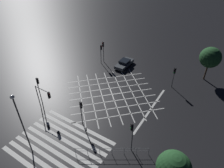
% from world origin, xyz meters
% --- Properties ---
extents(ground_plane, '(200.00, 200.00, 0.00)m').
position_xyz_m(ground_plane, '(0.00, 0.00, 0.00)').
color(ground_plane, black).
extents(road_markings, '(16.21, 23.42, 0.01)m').
position_xyz_m(road_markings, '(0.27, -7.17, 0.00)').
color(road_markings, silver).
rests_on(road_markings, ground_plane).
extents(traffic_light_nw_main, '(0.39, 0.36, 3.85)m').
position_xyz_m(traffic_light_nw_main, '(-7.00, 7.26, 2.76)').
color(traffic_light_nw_main, '#424244').
rests_on(traffic_light_nw_main, ground_plane).
extents(traffic_light_ne_cross, '(0.36, 0.39, 3.67)m').
position_xyz_m(traffic_light_ne_cross, '(7.23, 6.80, 2.63)').
color(traffic_light_ne_cross, '#424244').
rests_on(traffic_light_ne_cross, ground_plane).
extents(traffic_light_se_main, '(0.39, 0.36, 4.20)m').
position_xyz_m(traffic_light_se_main, '(7.21, -7.48, 3.00)').
color(traffic_light_se_main, '#424244').
rests_on(traffic_light_se_main, ground_plane).
extents(traffic_light_median_south, '(0.36, 0.39, 3.64)m').
position_xyz_m(traffic_light_median_south, '(0.03, -7.20, 2.60)').
color(traffic_light_median_south, '#424244').
rests_on(traffic_light_median_south, ground_plane).
extents(traffic_light_nw_cross, '(0.36, 0.39, 4.26)m').
position_xyz_m(traffic_light_nw_cross, '(-6.98, 7.92, 3.04)').
color(traffic_light_nw_cross, '#424244').
rests_on(traffic_light_nw_cross, ground_plane).
extents(traffic_light_sw_main, '(2.77, 0.36, 3.73)m').
position_xyz_m(traffic_light_sw_main, '(-5.74, -7.91, 2.76)').
color(traffic_light_sw_main, '#424244').
rests_on(traffic_light_sw_main, ground_plane).
extents(traffic_light_sw_cross, '(0.36, 0.39, 4.29)m').
position_xyz_m(traffic_light_sw_cross, '(-7.76, -7.06, 3.06)').
color(traffic_light_sw_cross, '#424244').
rests_on(traffic_light_sw_cross, ground_plane).
extents(street_lamp_east, '(0.41, 0.41, 8.20)m').
position_xyz_m(street_lamp_east, '(-2.04, -13.70, 5.21)').
color(street_lamp_east, '#424244').
rests_on(street_lamp_east, ground_plane).
extents(street_tree_near, '(3.40, 3.40, 5.91)m').
position_xyz_m(street_tree_near, '(11.20, 12.12, 4.20)').
color(street_tree_near, brown).
rests_on(street_tree_near, ground_plane).
extents(street_tree_far, '(2.97, 2.97, 5.57)m').
position_xyz_m(street_tree_far, '(12.35, -10.01, 4.06)').
color(street_tree_far, brown).
rests_on(street_tree_far, ground_plane).
extents(waiting_car, '(1.86, 4.57, 1.22)m').
position_xyz_m(waiting_car, '(-2.70, 8.72, 0.58)').
color(waiting_car, '#474C51').
rests_on(waiting_car, ground_plane).
extents(pedestrian_railing, '(6.94, 4.39, 1.05)m').
position_xyz_m(pedestrian_railing, '(5.77, -9.17, 0.67)').
color(pedestrian_railing, gray).
rests_on(pedestrian_railing, ground_plane).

